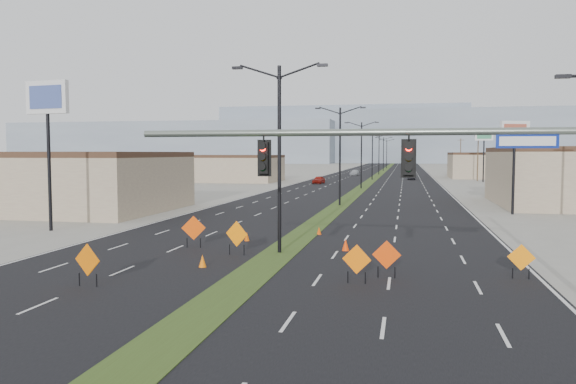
% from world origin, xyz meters
% --- Properties ---
extents(ground, '(600.00, 600.00, 0.00)m').
position_xyz_m(ground, '(0.00, 0.00, 0.00)').
color(ground, gray).
rests_on(ground, ground).
extents(road_surface, '(25.00, 400.00, 0.02)m').
position_xyz_m(road_surface, '(0.00, 100.00, 0.00)').
color(road_surface, black).
rests_on(road_surface, ground).
extents(median_strip, '(2.00, 400.00, 0.04)m').
position_xyz_m(median_strip, '(0.00, 100.00, 0.00)').
color(median_strip, '#344518').
rests_on(median_strip, ground).
extents(building_sw_far, '(30.00, 14.00, 4.50)m').
position_xyz_m(building_sw_far, '(-32.00, 85.00, 2.25)').
color(building_sw_far, tan).
rests_on(building_sw_far, ground).
extents(building_se_far, '(44.00, 16.00, 5.00)m').
position_xyz_m(building_se_far, '(38.00, 110.00, 2.50)').
color(building_se_far, tan).
rests_on(building_se_far, ground).
extents(mesa_west, '(180.00, 50.00, 22.00)m').
position_xyz_m(mesa_west, '(-120.00, 280.00, 11.00)').
color(mesa_west, gray).
rests_on(mesa_west, ground).
extents(mesa_center, '(220.00, 50.00, 28.00)m').
position_xyz_m(mesa_center, '(40.00, 300.00, 14.00)').
color(mesa_center, gray).
rests_on(mesa_center, ground).
extents(mesa_backdrop, '(140.00, 50.00, 32.00)m').
position_xyz_m(mesa_backdrop, '(-30.00, 320.00, 16.00)').
color(mesa_backdrop, gray).
rests_on(mesa_backdrop, ground).
extents(signal_mast, '(16.30, 0.60, 8.00)m').
position_xyz_m(signal_mast, '(8.56, 2.00, 4.79)').
color(signal_mast, slate).
rests_on(signal_mast, ground).
extents(streetlight_0, '(5.15, 0.24, 10.02)m').
position_xyz_m(streetlight_0, '(0.00, 12.00, 5.42)').
color(streetlight_0, black).
rests_on(streetlight_0, ground).
extents(streetlight_1, '(5.15, 0.24, 10.02)m').
position_xyz_m(streetlight_1, '(0.00, 40.00, 5.42)').
color(streetlight_1, black).
rests_on(streetlight_1, ground).
extents(streetlight_2, '(5.15, 0.24, 10.02)m').
position_xyz_m(streetlight_2, '(0.00, 68.00, 5.42)').
color(streetlight_2, black).
rests_on(streetlight_2, ground).
extents(streetlight_3, '(5.15, 0.24, 10.02)m').
position_xyz_m(streetlight_3, '(0.00, 96.00, 5.42)').
color(streetlight_3, black).
rests_on(streetlight_3, ground).
extents(streetlight_4, '(5.15, 0.24, 10.02)m').
position_xyz_m(streetlight_4, '(0.00, 124.00, 5.42)').
color(streetlight_4, black).
rests_on(streetlight_4, ground).
extents(streetlight_5, '(5.15, 0.24, 10.02)m').
position_xyz_m(streetlight_5, '(0.00, 152.00, 5.42)').
color(streetlight_5, black).
rests_on(streetlight_5, ground).
extents(streetlight_6, '(5.15, 0.24, 10.02)m').
position_xyz_m(streetlight_6, '(0.00, 180.00, 5.42)').
color(streetlight_6, black).
rests_on(streetlight_6, ground).
extents(utility_pole_1, '(1.60, 0.20, 9.00)m').
position_xyz_m(utility_pole_1, '(20.00, 60.00, 4.67)').
color(utility_pole_1, '#4C3823').
rests_on(utility_pole_1, ground).
extents(utility_pole_2, '(1.60, 0.20, 9.00)m').
position_xyz_m(utility_pole_2, '(20.00, 95.00, 4.67)').
color(utility_pole_2, '#4C3823').
rests_on(utility_pole_2, ground).
extents(utility_pole_3, '(1.60, 0.20, 9.00)m').
position_xyz_m(utility_pole_3, '(20.00, 130.00, 4.67)').
color(utility_pole_3, '#4C3823').
rests_on(utility_pole_3, ground).
extents(car_left, '(2.04, 4.09, 1.34)m').
position_xyz_m(car_left, '(-8.33, 79.99, 0.67)').
color(car_left, maroon).
rests_on(car_left, ground).
extents(car_mid, '(1.68, 4.04, 1.30)m').
position_xyz_m(car_mid, '(7.65, 98.34, 0.65)').
color(car_mid, black).
rests_on(car_mid, ground).
extents(car_far, '(2.26, 4.57, 1.28)m').
position_xyz_m(car_far, '(-5.42, 117.87, 0.64)').
color(car_far, '#ADB1B7').
rests_on(car_far, ground).
extents(construction_sign_0, '(1.29, 0.37, 1.76)m').
position_xyz_m(construction_sign_0, '(-5.90, 3.00, 1.04)').
color(construction_sign_0, '#D96004').
rests_on(construction_sign_0, ground).
extents(construction_sign_1, '(1.31, 0.48, 1.82)m').
position_xyz_m(construction_sign_1, '(-2.08, 10.97, 1.08)').
color(construction_sign_1, orange).
rests_on(construction_sign_1, ground).
extents(construction_sign_2, '(1.33, 0.42, 1.83)m').
position_xyz_m(construction_sign_2, '(-5.16, 12.66, 1.08)').
color(construction_sign_2, '#EB4904').
rests_on(construction_sign_2, ground).
extents(construction_sign_3, '(1.23, 0.10, 1.64)m').
position_xyz_m(construction_sign_3, '(5.86, 7.04, 0.97)').
color(construction_sign_3, '#EA4004').
rests_on(construction_sign_3, ground).
extents(construction_sign_4, '(1.22, 0.27, 1.64)m').
position_xyz_m(construction_sign_4, '(4.68, 5.75, 0.96)').
color(construction_sign_4, '#FF6E05').
rests_on(construction_sign_4, ground).
extents(construction_sign_5, '(1.13, 0.23, 1.51)m').
position_xyz_m(construction_sign_5, '(11.50, 8.05, 0.89)').
color(construction_sign_5, orange).
rests_on(construction_sign_5, ground).
extents(cone_0, '(0.37, 0.37, 0.61)m').
position_xyz_m(cone_0, '(-2.72, 7.56, 0.30)').
color(cone_0, '#FF6E05').
rests_on(cone_0, ground).
extents(cone_1, '(0.52, 0.52, 0.68)m').
position_xyz_m(cone_1, '(3.42, 13.43, 0.34)').
color(cone_1, '#FF3E05').
rests_on(cone_1, ground).
extents(cone_2, '(0.37, 0.37, 0.54)m').
position_xyz_m(cone_2, '(1.05, 19.19, 0.27)').
color(cone_2, '#DF4404').
rests_on(cone_2, ground).
extents(cone_3, '(0.35, 0.35, 0.56)m').
position_xyz_m(cone_3, '(-2.87, 15.63, 0.28)').
color(cone_3, '#D64F04').
rests_on(cone_3, ground).
extents(pole_sign_west, '(3.39, 0.78, 10.33)m').
position_xyz_m(pole_sign_west, '(-17.53, 17.32, 8.48)').
color(pole_sign_west, black).
rests_on(pole_sign_west, ground).
extents(pole_sign_east_near, '(2.60, 1.32, 8.18)m').
position_xyz_m(pole_sign_east_near, '(15.86, 34.89, 6.59)').
color(pole_sign_east_near, black).
rests_on(pole_sign_east_near, ground).
extents(pole_sign_east_far, '(3.21, 0.52, 9.82)m').
position_xyz_m(pole_sign_east_far, '(20.70, 92.21, 8.03)').
color(pole_sign_east_far, black).
rests_on(pole_sign_east_far, ground).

